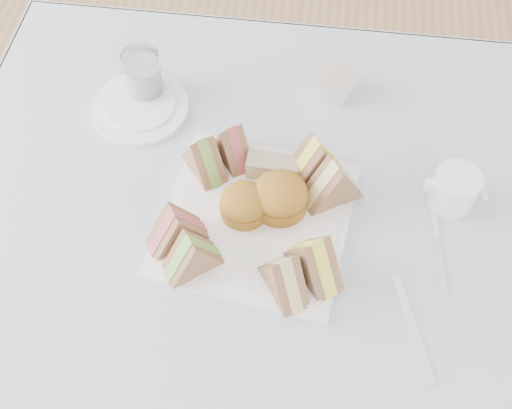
# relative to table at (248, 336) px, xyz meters

# --- Properties ---
(floor) EXTENTS (4.00, 4.00, 0.00)m
(floor) POSITION_rel_table_xyz_m (0.00, 0.00, -0.37)
(floor) COLOR #9E7751
(floor) RESTS_ON ground
(table) EXTENTS (0.90, 0.90, 0.74)m
(table) POSITION_rel_table_xyz_m (0.00, 0.00, 0.00)
(table) COLOR brown
(table) RESTS_ON floor
(tablecloth) EXTENTS (1.02, 1.02, 0.01)m
(tablecloth) POSITION_rel_table_xyz_m (0.00, 0.00, 0.37)
(tablecloth) COLOR #B0BDDC
(tablecloth) RESTS_ON table
(serving_plate) EXTENTS (0.32, 0.32, 0.01)m
(serving_plate) POSITION_rel_table_xyz_m (0.01, 0.04, 0.38)
(serving_plate) COLOR white
(serving_plate) RESTS_ON tablecloth
(sandwich_fl_a) EXTENTS (0.10, 0.09, 0.08)m
(sandwich_fl_a) POSITION_rel_table_xyz_m (-0.10, -0.01, 0.43)
(sandwich_fl_a) COLOR #916A51
(sandwich_fl_a) RESTS_ON serving_plate
(sandwich_fl_b) EXTENTS (0.10, 0.09, 0.08)m
(sandwich_fl_b) POSITION_rel_table_xyz_m (-0.07, -0.05, 0.43)
(sandwich_fl_b) COLOR #916A51
(sandwich_fl_b) RESTS_ON serving_plate
(sandwich_fr_a) EXTENTS (0.10, 0.10, 0.09)m
(sandwich_fr_a) POSITION_rel_table_xyz_m (0.11, -0.04, 0.43)
(sandwich_fr_a) COLOR #916A51
(sandwich_fr_a) RESTS_ON serving_plate
(sandwich_fr_b) EXTENTS (0.09, 0.10, 0.08)m
(sandwich_fr_b) POSITION_rel_table_xyz_m (0.07, -0.07, 0.43)
(sandwich_fr_b) COLOR #916A51
(sandwich_fr_b) RESTS_ON serving_plate
(sandwich_bl_a) EXTENTS (0.09, 0.10, 0.08)m
(sandwich_bl_a) POSITION_rel_table_xyz_m (-0.08, 0.13, 0.43)
(sandwich_bl_a) COLOR #916A51
(sandwich_bl_a) RESTS_ON serving_plate
(sandwich_bl_b) EXTENTS (0.08, 0.09, 0.08)m
(sandwich_bl_b) POSITION_rel_table_xyz_m (-0.04, 0.16, 0.43)
(sandwich_bl_b) COLOR #916A51
(sandwich_bl_b) RESTS_ON serving_plate
(sandwich_br_a) EXTENTS (0.11, 0.09, 0.09)m
(sandwich_br_a) POSITION_rel_table_xyz_m (0.12, 0.10, 0.43)
(sandwich_br_a) COLOR #916A51
(sandwich_br_a) RESTS_ON serving_plate
(sandwich_br_b) EXTENTS (0.11, 0.09, 0.09)m
(sandwich_br_b) POSITION_rel_table_xyz_m (0.09, 0.14, 0.43)
(sandwich_br_b) COLOR #916A51
(sandwich_br_b) RESTS_ON serving_plate
(scone_left) EXTENTS (0.09, 0.09, 0.05)m
(scone_left) POSITION_rel_table_xyz_m (-0.01, 0.05, 0.41)
(scone_left) COLOR #9B6618
(scone_left) RESTS_ON serving_plate
(scone_right) EXTENTS (0.11, 0.11, 0.06)m
(scone_right) POSITION_rel_table_xyz_m (0.05, 0.07, 0.42)
(scone_right) COLOR #9B6618
(scone_right) RESTS_ON serving_plate
(pastry_slice) EXTENTS (0.08, 0.04, 0.04)m
(pastry_slice) POSITION_rel_table_xyz_m (0.03, 0.13, 0.41)
(pastry_slice) COLOR #D3B47A
(pastry_slice) RESTS_ON serving_plate
(side_plate) EXTENTS (0.19, 0.19, 0.01)m
(side_plate) POSITION_rel_table_xyz_m (-0.22, 0.25, 0.38)
(side_plate) COLOR white
(side_plate) RESTS_ON tablecloth
(water_glass) EXTENTS (0.08, 0.08, 0.09)m
(water_glass) POSITION_rel_table_xyz_m (-0.22, 0.29, 0.42)
(water_glass) COLOR white
(water_glass) RESTS_ON tablecloth
(tea_strainer) EXTENTS (0.10, 0.10, 0.04)m
(tea_strainer) POSITION_rel_table_xyz_m (0.12, 0.33, 0.40)
(tea_strainer) COLOR white
(tea_strainer) RESTS_ON tablecloth
(knife) EXTENTS (0.06, 0.16, 0.00)m
(knife) POSITION_rel_table_xyz_m (0.26, -0.10, 0.38)
(knife) COLOR white
(knife) RESTS_ON tablecloth
(fork) EXTENTS (0.02, 0.17, 0.00)m
(fork) POSITION_rel_table_xyz_m (0.30, 0.04, 0.38)
(fork) COLOR white
(fork) RESTS_ON tablecloth
(creamer_jug) EXTENTS (0.08, 0.08, 0.06)m
(creamer_jug) POSITION_rel_table_xyz_m (0.32, 0.12, 0.41)
(creamer_jug) COLOR white
(creamer_jug) RESTS_ON tablecloth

